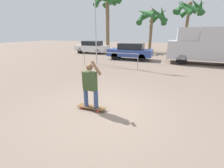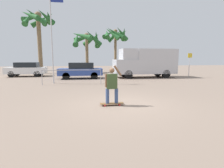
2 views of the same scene
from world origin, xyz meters
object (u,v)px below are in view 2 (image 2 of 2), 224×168
at_px(person_skateboarder, 112,84).
at_px(palm_tree_far_left, 39,22).
at_px(flagpole, 52,33).
at_px(camper_van, 146,62).
at_px(palm_tree_near_van, 115,35).
at_px(street_sign, 190,62).
at_px(parked_car_white, 27,69).
at_px(parked_car_blue, 81,70).
at_px(palm_tree_center_background, 87,39).
at_px(skateboard, 112,104).

height_order(person_skateboarder, palm_tree_far_left, palm_tree_far_left).
bearing_deg(person_skateboarder, flagpole, 114.52).
xyz_separation_m(camper_van, palm_tree_near_van, (-1.24, 9.66, 3.83)).
bearing_deg(street_sign, parked_car_white, 167.39).
xyz_separation_m(parked_car_blue, palm_tree_center_background, (0.94, 7.23, 3.64)).
relative_size(palm_tree_far_left, flagpole, 1.17).
xyz_separation_m(palm_tree_far_left, street_sign, (15.81, -7.25, -4.81)).
bearing_deg(skateboard, parked_car_blue, 97.15).
height_order(camper_van, parked_car_white, camper_van).
xyz_separation_m(skateboard, parked_car_blue, (-1.28, 10.18, 0.71)).
bearing_deg(street_sign, skateboard, -135.46).
relative_size(palm_tree_center_background, street_sign, 2.31).
distance_m(palm_tree_far_left, street_sign, 18.04).
relative_size(parked_car_white, palm_tree_far_left, 0.51).
relative_size(parked_car_blue, palm_tree_near_van, 0.62).
bearing_deg(parked_car_white, parked_car_blue, -27.65).
relative_size(skateboard, palm_tree_center_background, 0.17).
xyz_separation_m(parked_car_white, palm_tree_near_van, (10.89, 6.61, 4.59)).
bearing_deg(skateboard, camper_van, 62.84).
relative_size(skateboard, street_sign, 0.39).
bearing_deg(street_sign, parked_car_blue, 176.15).
bearing_deg(parked_car_white, palm_tree_far_left, 78.21).
height_order(person_skateboarder, parked_car_blue, person_skateboarder).
bearing_deg(palm_tree_center_background, parked_car_blue, -97.42).
bearing_deg(palm_tree_far_left, palm_tree_near_van, 16.81).
relative_size(person_skateboarder, camper_van, 0.25).
bearing_deg(camper_van, palm_tree_center_background, 127.08).
height_order(parked_car_blue, flagpole, flagpole).
height_order(person_skateboarder, palm_tree_near_van, palm_tree_near_van).
height_order(palm_tree_near_van, flagpole, flagpole).
height_order(camper_van, street_sign, camper_van).
xyz_separation_m(parked_car_white, street_sign, (16.55, -3.70, 0.77)).
distance_m(skateboard, palm_tree_far_left, 18.89).
height_order(palm_tree_center_background, street_sign, palm_tree_center_background).
relative_size(palm_tree_near_van, palm_tree_far_left, 0.85).
height_order(parked_car_blue, palm_tree_center_background, palm_tree_center_background).
bearing_deg(parked_car_blue, skateboard, -82.85).
height_order(camper_van, palm_tree_near_van, palm_tree_near_van).
bearing_deg(person_skateboarder, palm_tree_center_background, 91.10).
bearing_deg(flagpole, camper_van, 19.83).
relative_size(skateboard, flagpole, 0.14).
xyz_separation_m(camper_van, street_sign, (4.42, -0.66, 0.01)).
distance_m(skateboard, parked_car_white, 14.89).
distance_m(palm_tree_near_van, palm_tree_far_left, 10.65).
bearing_deg(camper_van, skateboard, -117.16).
bearing_deg(palm_tree_far_left, parked_car_white, -101.79).
distance_m(parked_car_white, flagpole, 7.72).
distance_m(person_skateboarder, street_sign, 13.49).
relative_size(palm_tree_near_van, palm_tree_center_background, 1.17).
bearing_deg(parked_car_blue, palm_tree_near_van, 61.43).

